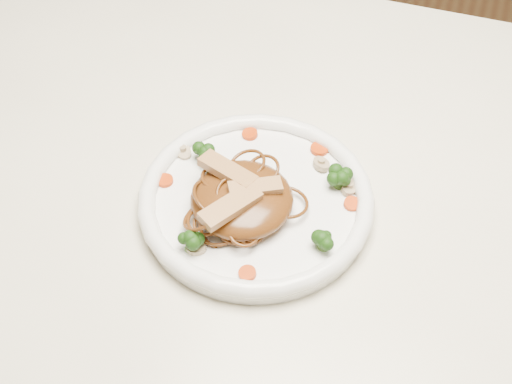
% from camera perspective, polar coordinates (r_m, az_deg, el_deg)
% --- Properties ---
extents(table, '(1.20, 0.80, 0.75)m').
position_cam_1_polar(table, '(0.95, 4.91, -4.04)').
color(table, '#F3EBCE').
rests_on(table, ground).
extents(plate, '(0.33, 0.33, 0.02)m').
position_cam_1_polar(plate, '(0.85, -0.00, -0.98)').
color(plate, white).
rests_on(plate, table).
extents(noodle_mound, '(0.13, 0.13, 0.04)m').
position_cam_1_polar(noodle_mound, '(0.82, -1.09, -0.55)').
color(noodle_mound, '#5D3111').
rests_on(noodle_mound, plate).
extents(chicken_a, '(0.06, 0.05, 0.01)m').
position_cam_1_polar(chicken_a, '(0.80, -0.07, 0.35)').
color(chicken_a, tan).
rests_on(chicken_a, noodle_mound).
extents(chicken_b, '(0.07, 0.04, 0.01)m').
position_cam_1_polar(chicken_b, '(0.82, -2.18, 1.62)').
color(chicken_b, tan).
rests_on(chicken_b, noodle_mound).
extents(chicken_c, '(0.06, 0.07, 0.01)m').
position_cam_1_polar(chicken_c, '(0.79, -1.96, -1.10)').
color(chicken_c, tan).
rests_on(chicken_c, noodle_mound).
extents(broccoli_0, '(0.03, 0.03, 0.03)m').
position_cam_1_polar(broccoli_0, '(0.85, 6.47, 1.12)').
color(broccoli_0, '#19440E').
rests_on(broccoli_0, plate).
extents(broccoli_1, '(0.04, 0.04, 0.03)m').
position_cam_1_polar(broccoli_1, '(0.87, -4.15, 3.02)').
color(broccoli_1, '#19440E').
rests_on(broccoli_1, plate).
extents(broccoli_2, '(0.03, 0.03, 0.03)m').
position_cam_1_polar(broccoli_2, '(0.79, -5.07, -3.64)').
color(broccoli_2, '#19440E').
rests_on(broccoli_2, plate).
extents(broccoli_3, '(0.03, 0.03, 0.03)m').
position_cam_1_polar(broccoli_3, '(0.79, 5.26, -3.55)').
color(broccoli_3, '#19440E').
rests_on(broccoli_3, plate).
extents(carrot_0, '(0.03, 0.03, 0.00)m').
position_cam_1_polar(carrot_0, '(0.89, 4.86, 3.30)').
color(carrot_0, '#B73406').
rests_on(carrot_0, plate).
extents(carrot_1, '(0.02, 0.02, 0.00)m').
position_cam_1_polar(carrot_1, '(0.86, -6.97, 0.88)').
color(carrot_1, '#B73406').
rests_on(carrot_1, plate).
extents(carrot_2, '(0.02, 0.02, 0.00)m').
position_cam_1_polar(carrot_2, '(0.84, 7.35, -0.91)').
color(carrot_2, '#B73406').
rests_on(carrot_2, plate).
extents(carrot_3, '(0.02, 0.02, 0.00)m').
position_cam_1_polar(carrot_3, '(0.91, -0.48, 4.45)').
color(carrot_3, '#B73406').
rests_on(carrot_3, plate).
extents(carrot_4, '(0.02, 0.02, 0.00)m').
position_cam_1_polar(carrot_4, '(0.78, -0.67, -6.23)').
color(carrot_4, '#B73406').
rests_on(carrot_4, plate).
extents(mushroom_0, '(0.03, 0.03, 0.01)m').
position_cam_1_polar(mushroom_0, '(0.80, -4.58, -4.34)').
color(mushroom_0, tan).
rests_on(mushroom_0, plate).
extents(mushroom_1, '(0.03, 0.03, 0.01)m').
position_cam_1_polar(mushroom_1, '(0.85, 7.16, 0.31)').
color(mushroom_1, tan).
rests_on(mushroom_1, plate).
extents(mushroom_2, '(0.04, 0.04, 0.01)m').
position_cam_1_polar(mushroom_2, '(0.89, -5.58, 3.10)').
color(mushroom_2, tan).
rests_on(mushroom_2, plate).
extents(mushroom_3, '(0.04, 0.04, 0.01)m').
position_cam_1_polar(mushroom_3, '(0.88, 5.00, 2.14)').
color(mushroom_3, tan).
rests_on(mushroom_3, plate).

